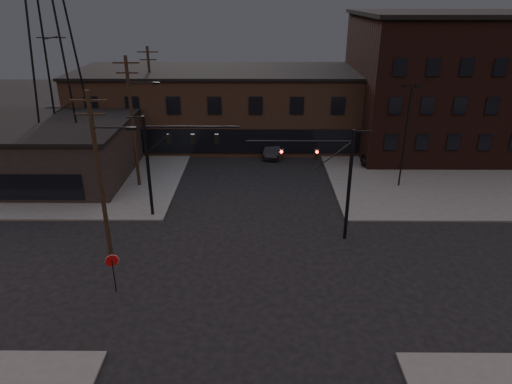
% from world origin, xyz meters
% --- Properties ---
extents(ground, '(140.00, 140.00, 0.00)m').
position_xyz_m(ground, '(0.00, 0.00, 0.00)').
color(ground, black).
rests_on(ground, ground).
extents(sidewalk_ne, '(30.00, 30.00, 0.15)m').
position_xyz_m(sidewalk_ne, '(22.00, 22.00, 0.07)').
color(sidewalk_ne, '#474744').
rests_on(sidewalk_ne, ground).
extents(sidewalk_nw, '(30.00, 30.00, 0.15)m').
position_xyz_m(sidewalk_nw, '(-22.00, 22.00, 0.07)').
color(sidewalk_nw, '#474744').
rests_on(sidewalk_nw, ground).
extents(building_row, '(40.00, 12.00, 8.00)m').
position_xyz_m(building_row, '(0.00, 28.00, 4.00)').
color(building_row, brown).
rests_on(building_row, ground).
extents(building_right, '(22.00, 16.00, 14.00)m').
position_xyz_m(building_right, '(22.00, 26.00, 7.00)').
color(building_right, black).
rests_on(building_right, ground).
extents(building_left, '(16.00, 12.00, 5.00)m').
position_xyz_m(building_left, '(-20.00, 16.00, 2.50)').
color(building_left, black).
rests_on(building_left, ground).
extents(traffic_signal_near, '(7.12, 0.24, 8.00)m').
position_xyz_m(traffic_signal_near, '(5.36, 4.50, 4.93)').
color(traffic_signal_near, black).
rests_on(traffic_signal_near, ground).
extents(traffic_signal_far, '(7.12, 0.24, 8.00)m').
position_xyz_m(traffic_signal_far, '(-6.72, 8.00, 5.01)').
color(traffic_signal_far, black).
rests_on(traffic_signal_far, ground).
extents(stop_sign, '(0.72, 0.33, 2.48)m').
position_xyz_m(stop_sign, '(-8.00, -1.99, 1.84)').
color(stop_sign, black).
rests_on(stop_sign, ground).
extents(utility_pole_near, '(3.70, 0.28, 11.00)m').
position_xyz_m(utility_pole_near, '(-9.43, 2.00, 5.87)').
color(utility_pole_near, black).
rests_on(utility_pole_near, ground).
extents(utility_pole_mid, '(3.70, 0.28, 11.50)m').
position_xyz_m(utility_pole_mid, '(-10.44, 14.00, 6.13)').
color(utility_pole_mid, black).
rests_on(utility_pole_mid, ground).
extents(utility_pole_far, '(2.20, 0.28, 11.00)m').
position_xyz_m(utility_pole_far, '(-11.50, 26.00, 5.78)').
color(utility_pole_far, black).
rests_on(utility_pole_far, ground).
extents(transmission_tower, '(7.00, 7.00, 25.00)m').
position_xyz_m(transmission_tower, '(-18.00, 18.00, 12.50)').
color(transmission_tower, black).
rests_on(transmission_tower, ground).
extents(lot_light_a, '(1.50, 0.28, 9.14)m').
position_xyz_m(lot_light_a, '(13.00, 14.00, 5.51)').
color(lot_light_a, black).
rests_on(lot_light_a, ground).
extents(lot_light_b, '(1.50, 0.28, 9.14)m').
position_xyz_m(lot_light_b, '(19.00, 19.00, 5.51)').
color(lot_light_b, black).
rests_on(lot_light_b, ground).
extents(parked_car_lot_a, '(4.30, 2.11, 1.41)m').
position_xyz_m(parked_car_lot_a, '(12.66, 18.95, 0.86)').
color(parked_car_lot_a, black).
rests_on(parked_car_lot_a, sidewalk_ne).
extents(parked_car_lot_b, '(5.12, 2.80, 1.41)m').
position_xyz_m(parked_car_lot_b, '(22.33, 19.89, 0.85)').
color(parked_car_lot_b, '#BDBDBF').
rests_on(parked_car_lot_b, sidewalk_ne).
extents(car_crossing, '(2.29, 4.92, 1.56)m').
position_xyz_m(car_crossing, '(1.88, 22.62, 0.78)').
color(car_crossing, black).
rests_on(car_crossing, ground).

